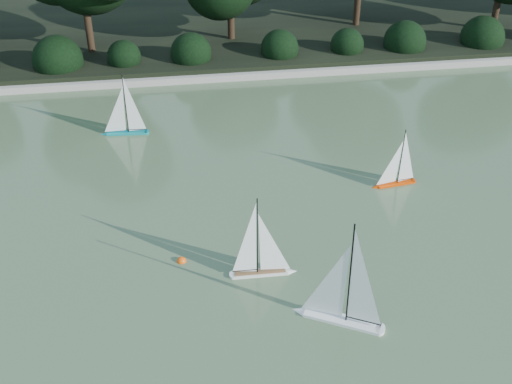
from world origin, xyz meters
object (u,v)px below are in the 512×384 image
race_buoy (182,261)px  sailboat_teal (122,124)px  sailboat_white_b (265,262)px  sailboat_white_a (336,304)px  sailboat_orange (393,176)px

race_buoy → sailboat_teal: bearing=102.3°
sailboat_white_b → sailboat_teal: (-2.34, 5.31, 0.00)m
sailboat_white_a → sailboat_orange: sailboat_white_a is taller
sailboat_teal → race_buoy: (1.04, -4.79, -0.24)m
sailboat_white_a → sailboat_white_b: sailboat_white_a is taller
sailboat_white_a → sailboat_teal: size_ratio=1.26×
sailboat_white_a → sailboat_orange: bearing=59.4°
sailboat_teal → sailboat_white_b: bearing=-66.2°
sailboat_orange → race_buoy: bearing=-157.1°
sailboat_orange → sailboat_teal: size_ratio=0.85×
sailboat_teal → sailboat_white_a: bearing=-64.0°
sailboat_teal → race_buoy: bearing=-77.7°
sailboat_orange → race_buoy: (-4.20, -1.77, -0.20)m
sailboat_white_b → race_buoy: sailboat_white_b is taller
sailboat_white_a → sailboat_teal: sailboat_white_a is taller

